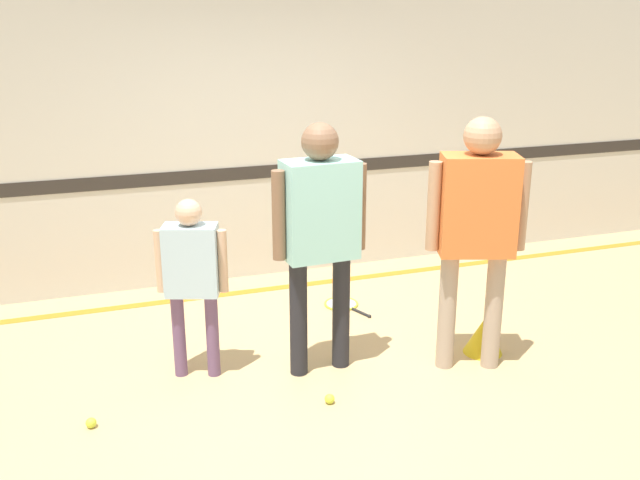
% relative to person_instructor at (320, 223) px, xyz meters
% --- Properties ---
extents(ground_plane, '(16.00, 16.00, 0.00)m').
position_rel_person_instructor_xyz_m(ground_plane, '(0.06, -0.18, -1.10)').
color(ground_plane, tan).
extents(wall_back, '(16.00, 0.07, 3.20)m').
position_rel_person_instructor_xyz_m(wall_back, '(0.06, 2.03, 0.50)').
color(wall_back, beige).
rests_on(wall_back, ground_plane).
extents(floor_stripe, '(14.40, 0.10, 0.01)m').
position_rel_person_instructor_xyz_m(floor_stripe, '(0.06, 1.60, -1.10)').
color(floor_stripe, orange).
rests_on(floor_stripe, ground_plane).
extents(person_instructor, '(0.67, 0.30, 1.78)m').
position_rel_person_instructor_xyz_m(person_instructor, '(0.00, 0.00, 0.00)').
color(person_instructor, '#232328').
rests_on(person_instructor, ground_plane).
extents(person_student_left, '(0.47, 0.30, 1.29)m').
position_rel_person_instructor_xyz_m(person_student_left, '(-0.85, 0.20, -0.30)').
color(person_student_left, '#6B4C70').
rests_on(person_student_left, ground_plane).
extents(person_student_right, '(0.66, 0.43, 1.81)m').
position_rel_person_instructor_xyz_m(person_student_right, '(1.03, -0.30, 0.02)').
color(person_student_right, tan).
rests_on(person_student_right, ground_plane).
extents(racket_spare_on_floor, '(0.39, 0.54, 0.03)m').
position_rel_person_instructor_xyz_m(racket_spare_on_floor, '(0.56, 1.03, -1.09)').
color(racket_spare_on_floor, '#C6D838').
rests_on(racket_spare_on_floor, ground_plane).
extents(tennis_ball_near_instructor, '(0.07, 0.07, 0.07)m').
position_rel_person_instructor_xyz_m(tennis_ball_near_instructor, '(-0.09, -0.47, -1.07)').
color(tennis_ball_near_instructor, '#CCE038').
rests_on(tennis_ball_near_instructor, ground_plane).
extents(tennis_ball_by_spare_racket, '(0.07, 0.07, 0.07)m').
position_rel_person_instructor_xyz_m(tennis_ball_by_spare_racket, '(0.27, 1.34, -1.07)').
color(tennis_ball_by_spare_racket, '#CCE038').
rests_on(tennis_ball_by_spare_racket, ground_plane).
extents(tennis_ball_stray_left, '(0.07, 0.07, 0.07)m').
position_rel_person_instructor_xyz_m(tennis_ball_stray_left, '(-1.59, -0.26, -1.07)').
color(tennis_ball_stray_left, '#CCE038').
rests_on(tennis_ball_stray_left, ground_plane).
extents(training_cone, '(0.29, 0.29, 0.28)m').
position_rel_person_instructor_xyz_m(training_cone, '(1.25, -0.16, -0.96)').
color(training_cone, yellow).
rests_on(training_cone, ground_plane).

